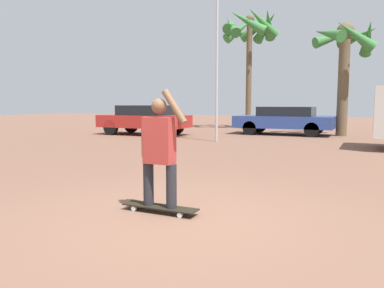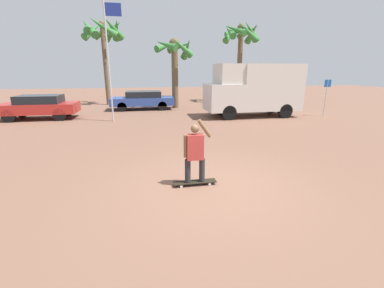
% 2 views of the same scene
% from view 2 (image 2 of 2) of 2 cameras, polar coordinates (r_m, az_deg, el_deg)
% --- Properties ---
extents(ground_plane, '(80.00, 80.00, 0.00)m').
position_cam_2_polar(ground_plane, '(6.32, 4.36, -9.50)').
color(ground_plane, brown).
extents(skateboard, '(1.07, 0.24, 0.08)m').
position_cam_2_polar(skateboard, '(6.39, 0.63, -8.45)').
color(skateboard, black).
rests_on(skateboard, ground_plane).
extents(person_skateboarder, '(0.68, 0.22, 1.56)m').
position_cam_2_polar(person_skateboarder, '(6.10, 0.65, -1.46)').
color(person_skateboarder, '#28282D').
rests_on(person_skateboarder, skateboard).
extents(camper_van, '(5.65, 2.19, 3.11)m').
position_cam_2_polar(camper_van, '(16.34, 13.66, 11.89)').
color(camper_van, black).
rests_on(camper_van, ground_plane).
extents(parked_car_blue, '(4.48, 1.91, 1.31)m').
position_cam_2_polar(parked_car_blue, '(19.29, -10.94, 9.68)').
color(parked_car_blue, black).
rests_on(parked_car_blue, ground_plane).
extents(parked_car_red, '(4.17, 1.86, 1.37)m').
position_cam_2_polar(parked_car_red, '(17.44, -30.81, 7.24)').
color(parked_car_red, black).
rests_on(parked_car_red, ground_plane).
extents(palm_tree_near_van, '(3.40, 3.31, 6.74)m').
position_cam_2_polar(palm_tree_near_van, '(24.26, 10.80, 22.25)').
color(palm_tree_near_van, brown).
rests_on(palm_tree_near_van, ground_plane).
extents(palm_tree_center_background, '(2.95, 3.04, 5.06)m').
position_cam_2_polar(palm_tree_center_background, '(19.88, -3.69, 19.27)').
color(palm_tree_center_background, brown).
rests_on(palm_tree_center_background, ground_plane).
extents(palm_tree_far_left, '(3.48, 3.39, 6.70)m').
position_cam_2_polar(palm_tree_far_left, '(22.96, -19.19, 22.40)').
color(palm_tree_far_left, brown).
rests_on(palm_tree_far_left, ground_plane).
extents(flagpole, '(0.90, 0.12, 6.27)m').
position_cam_2_polar(flagpole, '(14.91, -17.93, 18.57)').
color(flagpole, '#B7B7BC').
rests_on(flagpole, ground_plane).
extents(street_sign, '(0.44, 0.06, 2.22)m').
position_cam_2_polar(street_sign, '(17.95, 27.69, 10.06)').
color(street_sign, '#B7B7BC').
rests_on(street_sign, ground_plane).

